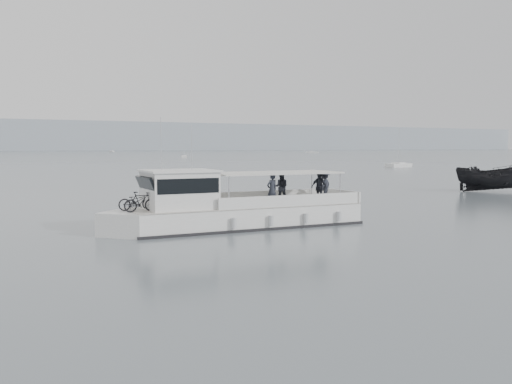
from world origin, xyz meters
TOP-DOWN VIEW (x-y plane):
  - ground at (0.00, 0.00)m, footprint 1400.00×1400.00m
  - tour_boat at (2.37, -1.22)m, footprint 12.39×3.58m
  - dark_motorboat at (30.83, 7.39)m, footprint 6.17×4.69m

SIDE VIEW (x-z plane):
  - ground at x=0.00m, z-range 0.00..0.00m
  - tour_boat at x=2.37m, z-range -1.74..3.43m
  - dark_motorboat at x=30.83m, z-range 0.00..2.25m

